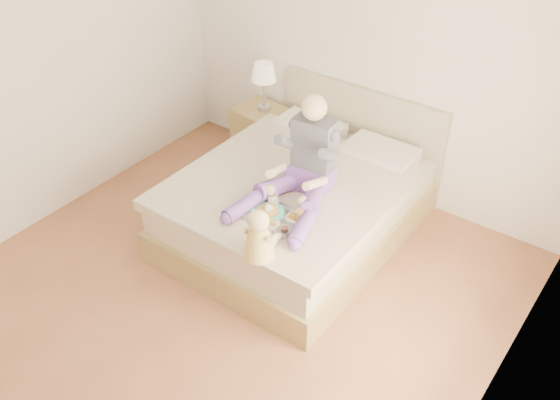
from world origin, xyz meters
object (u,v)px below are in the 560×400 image
Objects in this scene: bed at (301,201)px; adult at (303,167)px; nightstand at (261,135)px; baby at (259,237)px; tray at (278,215)px.

adult reaches higher than bed.
baby is (1.36, -1.76, 0.47)m from nightstand.
bed is at bearing 100.30° from baby.
bed is 5.70× the size of baby.
bed reaches higher than baby.
adult is (0.17, -0.23, 0.53)m from bed.
bed is 1.24m from nightstand.
nightstand is 1.40× the size of tray.
baby is at bearing -70.40° from tray.
adult is 0.45m from tray.
nightstand is 0.58× the size of adult.
adult is at bearing -32.66° from nightstand.
bed is 0.73m from tray.
bed reaches higher than nightstand.
tray is 1.10× the size of baby.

